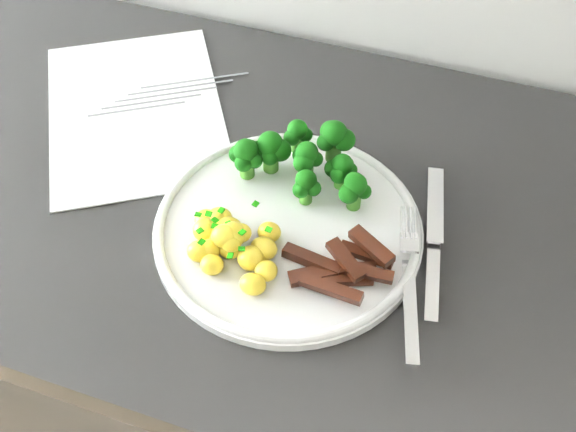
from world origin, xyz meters
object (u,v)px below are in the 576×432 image
plate (288,228)px  fork (410,286)px  beef_strips (343,267)px  knife (433,259)px  counter (252,370)px  recipe_paper (136,110)px  potatoes (230,241)px  broccoli (305,157)px

plate → fork: 0.15m
beef_strips → knife: bearing=30.1°
counter → recipe_paper: 0.50m
recipe_paper → potatoes: bearing=-40.6°
potatoes → knife: size_ratio=0.53×
broccoli → counter: bearing=-154.8°
fork → knife: size_ratio=0.93×
broccoli → potatoes: 0.14m
recipe_paper → broccoli: size_ratio=2.23×
recipe_paper → plate: bearing=-26.6°
plate → beef_strips: 0.09m
recipe_paper → beef_strips: (0.33, -0.17, 0.02)m
counter → plate: plate is taller
potatoes → beef_strips: bearing=4.8°
beef_strips → knife: 0.10m
recipe_paper → broccoli: bearing=-11.7°
broccoli → potatoes: broccoli is taller
beef_strips → knife: size_ratio=0.58×
recipe_paper → knife: bearing=-15.7°
counter → beef_strips: bearing=-27.9°
recipe_paper → beef_strips: bearing=-26.9°
beef_strips → fork: beef_strips is taller
counter → broccoli: bearing=25.2°
plate → counter: bearing=152.0°
beef_strips → counter: bearing=152.1°
beef_strips → knife: beef_strips is taller
beef_strips → recipe_paper: bearing=153.1°
broccoli → beef_strips: bearing=-55.0°
broccoli → beef_strips: 0.14m
plate → potatoes: potatoes is taller
beef_strips → broccoli: bearing=125.0°
counter → beef_strips: beef_strips is taller
plate → potatoes: size_ratio=2.70×
potatoes → plate: bearing=45.9°
broccoli → beef_strips: broccoli is taller
counter → knife: knife is taller
knife → counter: bearing=172.7°
broccoli → potatoes: bearing=-108.4°
fork → knife: bearing=73.1°
beef_strips → knife: (0.09, 0.05, -0.01)m
recipe_paper → counter: bearing=-26.0°
recipe_paper → beef_strips: 0.37m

